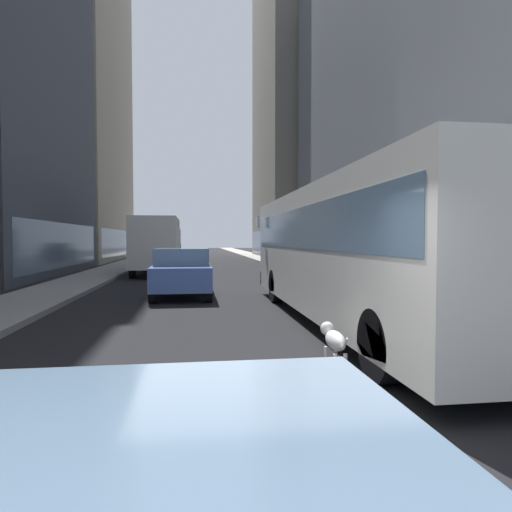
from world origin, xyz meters
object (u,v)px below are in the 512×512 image
Objects in this scene: transit_bus at (353,246)px; dalmatian_dog at (334,341)px; car_blue_hatchback at (182,272)px; pedestrian_with_handbag at (452,275)px; box_truck at (157,244)px; car_black_suv at (172,251)px.

dalmatian_dog is at bearing -113.58° from transit_bus.
car_blue_hatchback is (-4.00, 5.38, -0.96)m from transit_bus.
pedestrian_with_handbag is at bearing 16.09° from transit_bus.
pedestrian_with_handbag is (8.59, -14.46, -0.65)m from box_truck.
car_black_suv is 35.99m from dalmatian_dog.
pedestrian_with_handbag is (2.99, 0.86, -0.76)m from transit_bus.
car_blue_hatchback is at bearing -86.55° from car_black_suv.
car_blue_hatchback is 10.10m from box_truck.
transit_bus is 2.83× the size of car_blue_hatchback.
car_black_suv is 16.63m from box_truck.
box_truck is (-1.60, 9.94, 0.84)m from car_blue_hatchback.
transit_bus reaches higher than dalmatian_dog.
transit_bus is 6.82× the size of pedestrian_with_handbag.
car_blue_hatchback is 9.51m from dalmatian_dog.
box_truck reaches higher than car_black_suv.
dalmatian_dog is 0.57× the size of pedestrian_with_handbag.
pedestrian_with_handbag is (4.66, 4.70, 0.50)m from dalmatian_dog.
car_black_suv is at bearing 96.26° from dalmatian_dog.
pedestrian_with_handbag is (8.59, -31.07, 0.19)m from car_black_suv.
transit_bus reaches higher than car_blue_hatchback.
transit_bus is at bearing -163.91° from pedestrian_with_handbag.
car_black_suv is 0.61× the size of box_truck.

